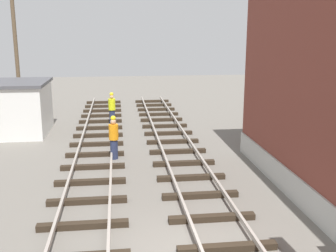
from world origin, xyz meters
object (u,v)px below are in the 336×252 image
at_px(control_hut, 19,108).
at_px(track_worker_distant, 114,138).
at_px(track_worker_foreground, 112,109).
at_px(utility_pole_far, 15,38).

height_order(control_hut, track_worker_distant, control_hut).
bearing_deg(track_worker_foreground, track_worker_distant, -88.84).
distance_m(utility_pole_far, track_worker_distant, 12.10).
height_order(utility_pole_far, track_worker_distant, utility_pole_far).
bearing_deg(utility_pole_far, control_hut, -77.78).
height_order(control_hut, utility_pole_far, utility_pole_far).
xyz_separation_m(utility_pole_far, track_worker_foreground, (5.79, -3.19, -3.94)).
xyz_separation_m(utility_pole_far, track_worker_distant, (5.92, -9.79, -3.94)).
relative_size(control_hut, utility_pole_far, 0.41).
bearing_deg(control_hut, track_worker_distant, -45.81).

